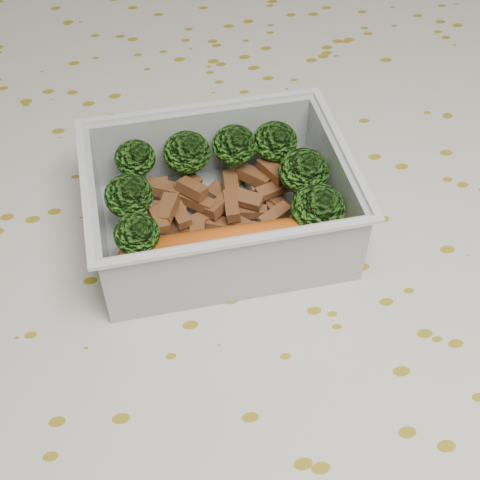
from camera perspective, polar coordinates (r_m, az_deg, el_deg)
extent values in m
cube|color=brown|center=(0.43, -0.64, -5.45)|extent=(1.40, 0.90, 0.04)
cube|color=beige|center=(0.41, -0.66, -3.54)|extent=(1.46, 0.96, 0.01)
cube|color=beige|center=(0.84, -6.92, 18.05)|extent=(1.46, 0.01, 0.18)
cube|color=silver|center=(0.43, -1.69, 0.95)|extent=(0.15, 0.12, 0.00)
cube|color=silver|center=(0.46, -3.17, 8.33)|extent=(0.15, 0.01, 0.05)
cube|color=silver|center=(0.38, -0.10, -2.40)|extent=(0.15, 0.01, 0.05)
cube|color=silver|center=(0.43, 8.01, 4.93)|extent=(0.01, 0.11, 0.05)
cube|color=silver|center=(0.41, -11.96, 1.84)|extent=(0.01, 0.11, 0.05)
cube|color=silver|center=(0.44, -3.41, 11.28)|extent=(0.16, 0.01, 0.00)
cube|color=silver|center=(0.35, 0.03, -0.18)|extent=(0.16, 0.01, 0.00)
cube|color=silver|center=(0.41, 8.92, 7.67)|extent=(0.01, 0.12, 0.00)
cube|color=silver|center=(0.39, -13.13, 4.40)|extent=(0.01, 0.12, 0.00)
cylinder|color=#608C3F|center=(0.45, -8.62, 4.82)|extent=(0.01, 0.01, 0.03)
ellipsoid|color=#3B7C1E|center=(0.43, -8.94, 6.91)|extent=(0.03, 0.03, 0.02)
cylinder|color=#608C3F|center=(0.45, -4.40, 5.37)|extent=(0.01, 0.01, 0.02)
ellipsoid|color=#3B7C1E|center=(0.44, -4.56, 7.48)|extent=(0.03, 0.03, 0.03)
cylinder|color=#608C3F|center=(0.45, -0.46, 6.00)|extent=(0.01, 0.01, 0.02)
ellipsoid|color=#3B7C1E|center=(0.44, -0.48, 8.11)|extent=(0.03, 0.03, 0.03)
cylinder|color=#608C3F|center=(0.46, 2.90, 6.30)|extent=(0.01, 0.01, 0.02)
ellipsoid|color=#3B7C1E|center=(0.44, 3.01, 8.41)|extent=(0.03, 0.03, 0.03)
cylinder|color=#608C3F|center=(0.43, -9.12, 1.66)|extent=(0.01, 0.01, 0.02)
ellipsoid|color=#3B7C1E|center=(0.41, -9.48, 3.76)|extent=(0.03, 0.03, 0.03)
cylinder|color=#608C3F|center=(0.44, 5.26, 3.76)|extent=(0.01, 0.01, 0.02)
ellipsoid|color=#3B7C1E|center=(0.42, 5.47, 5.88)|extent=(0.03, 0.03, 0.03)
cylinder|color=#608C3F|center=(0.40, -8.45, -1.56)|extent=(0.01, 0.01, 0.02)
ellipsoid|color=#3B7C1E|center=(0.39, -8.80, 0.53)|extent=(0.03, 0.03, 0.02)
cylinder|color=#608C3F|center=(0.42, 6.43, 0.52)|extent=(0.01, 0.01, 0.02)
ellipsoid|color=#3B7C1E|center=(0.40, 6.69, 2.63)|extent=(0.03, 0.03, 0.03)
cube|color=brown|center=(0.43, -1.54, 1.36)|extent=(0.02, 0.02, 0.01)
cube|color=brown|center=(0.42, -5.11, 2.15)|extent=(0.01, 0.02, 0.01)
cube|color=brown|center=(0.41, -6.24, 2.69)|extent=(0.02, 0.02, 0.01)
cube|color=brown|center=(0.45, 1.17, 5.36)|extent=(0.02, 0.02, 0.01)
cube|color=brown|center=(0.43, -0.69, 2.97)|extent=(0.01, 0.02, 0.01)
cube|color=brown|center=(0.44, -7.33, 4.51)|extent=(0.02, 0.01, 0.01)
cube|color=brown|center=(0.43, -5.37, 0.99)|extent=(0.02, 0.02, 0.01)
cube|color=brown|center=(0.42, 2.97, 2.06)|extent=(0.02, 0.02, 0.01)
cube|color=brown|center=(0.43, -2.90, 1.91)|extent=(0.03, 0.02, 0.01)
cube|color=brown|center=(0.43, -3.69, 3.30)|extent=(0.02, 0.02, 0.01)
cube|color=brown|center=(0.43, 0.91, 2.43)|extent=(0.02, 0.01, 0.01)
cube|color=brown|center=(0.43, -4.10, 4.38)|extent=(0.02, 0.02, 0.01)
cube|color=brown|center=(0.44, -0.80, 4.43)|extent=(0.01, 0.03, 0.01)
cube|color=brown|center=(0.42, 0.49, 1.00)|extent=(0.02, 0.02, 0.01)
cube|color=brown|center=(0.41, -6.97, 1.77)|extent=(0.01, 0.02, 0.01)
cube|color=brown|center=(0.44, 3.04, 3.23)|extent=(0.02, 0.03, 0.01)
cube|color=brown|center=(0.43, -1.70, 3.01)|extent=(0.02, 0.02, 0.01)
cube|color=brown|center=(0.46, 0.98, 5.07)|extent=(0.01, 0.02, 0.01)
cube|color=brown|center=(0.42, -3.69, 0.47)|extent=(0.01, 0.03, 0.01)
cube|color=brown|center=(0.44, -6.02, 2.48)|extent=(0.02, 0.02, 0.01)
cube|color=brown|center=(0.45, 2.37, 4.77)|extent=(0.02, 0.01, 0.01)
cube|color=brown|center=(0.43, 0.59, 3.51)|extent=(0.02, 0.02, 0.01)
cube|color=brown|center=(0.45, 2.65, 4.85)|extent=(0.02, 0.02, 0.01)
cube|color=brown|center=(0.44, -4.48, 4.60)|extent=(0.02, 0.02, 0.01)
cube|color=brown|center=(0.44, 3.00, 4.40)|extent=(0.03, 0.02, 0.01)
cube|color=brown|center=(0.44, -6.46, 4.35)|extent=(0.03, 0.02, 0.01)
cube|color=brown|center=(0.44, 3.17, 2.57)|extent=(0.01, 0.02, 0.01)
cube|color=brown|center=(0.45, -1.25, 3.74)|extent=(0.03, 0.03, 0.01)
cube|color=brown|center=(0.45, 1.42, 5.57)|extent=(0.02, 0.02, 0.01)
cube|color=brown|center=(0.44, 2.80, 5.95)|extent=(0.02, 0.02, 0.01)
cylinder|color=#C95315|center=(0.40, -0.30, -0.46)|extent=(0.12, 0.02, 0.02)
sphere|color=#C95315|center=(0.41, 7.79, 0.70)|extent=(0.02, 0.02, 0.02)
sphere|color=#C95315|center=(0.40, -8.69, -1.64)|extent=(0.02, 0.02, 0.02)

